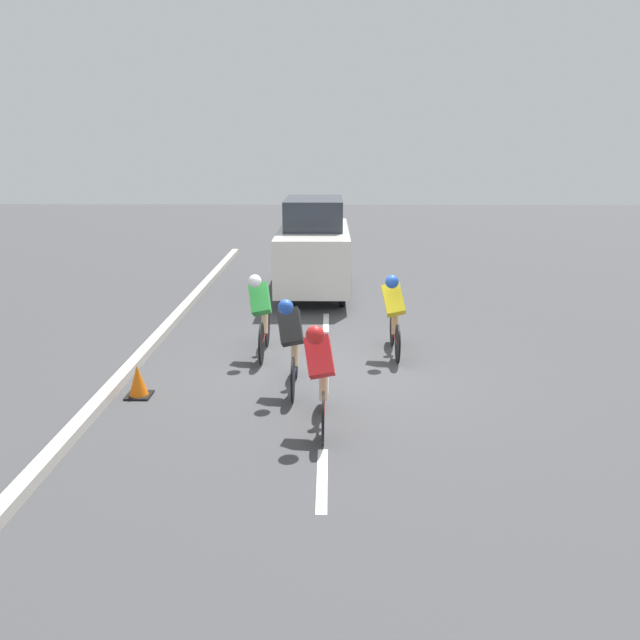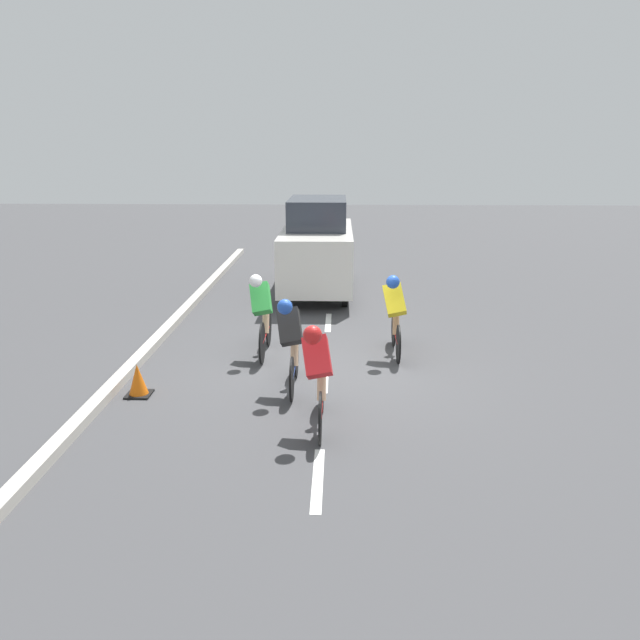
# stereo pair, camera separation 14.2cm
# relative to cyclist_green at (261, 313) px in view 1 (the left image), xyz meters

# --- Properties ---
(ground_plane) EXTENTS (60.00, 60.00, 0.00)m
(ground_plane) POSITION_rel_cyclist_green_xyz_m (-1.11, 0.69, -0.78)
(ground_plane) COLOR #424244
(lane_stripe_near) EXTENTS (0.12, 1.40, 0.01)m
(lane_stripe_near) POSITION_rel_cyclist_green_xyz_m (-1.11, 4.24, -0.78)
(lane_stripe_near) COLOR white
(lane_stripe_near) RESTS_ON ground
(lane_stripe_mid) EXTENTS (0.12, 1.40, 0.01)m
(lane_stripe_mid) POSITION_rel_cyclist_green_xyz_m (-1.11, 1.04, -0.78)
(lane_stripe_mid) COLOR white
(lane_stripe_mid) RESTS_ON ground
(lane_stripe_far) EXTENTS (0.12, 1.40, 0.01)m
(lane_stripe_far) POSITION_rel_cyclist_green_xyz_m (-1.11, -2.16, -0.78)
(lane_stripe_far) COLOR white
(lane_stripe_far) RESTS_ON ground
(curb) EXTENTS (0.20, 23.94, 0.14)m
(curb) POSITION_rel_cyclist_green_xyz_m (2.09, 1.04, -0.71)
(curb) COLOR #B7B2A8
(curb) RESTS_ON ground
(cyclist_green) EXTENTS (0.42, 1.72, 1.51)m
(cyclist_green) POSITION_rel_cyclist_green_xyz_m (0.00, 0.00, 0.00)
(cyclist_green) COLOR black
(cyclist_green) RESTS_ON ground
(cyclist_red) EXTENTS (0.42, 1.65, 1.48)m
(cyclist_red) POSITION_rel_cyclist_green_xyz_m (-1.07, 2.95, 0.01)
(cyclist_red) COLOR black
(cyclist_red) RESTS_ON ground
(cyclist_yellow) EXTENTS (0.43, 1.64, 1.50)m
(cyclist_yellow) POSITION_rel_cyclist_green_xyz_m (-2.31, -0.05, 0.01)
(cyclist_yellow) COLOR black
(cyclist_yellow) RESTS_ON ground
(cyclist_black) EXTENTS (0.42, 1.63, 1.48)m
(cyclist_black) POSITION_rel_cyclist_green_xyz_m (-0.62, 1.61, -0.00)
(cyclist_black) COLOR black
(cyclist_black) RESTS_ON ground
(support_car) EXTENTS (1.70, 4.39, 2.34)m
(support_car) POSITION_rel_cyclist_green_xyz_m (-0.79, -4.97, 0.37)
(support_car) COLOR black
(support_car) RESTS_ON ground
(traffic_cone) EXTENTS (0.36, 0.36, 0.49)m
(traffic_cone) POSITION_rel_cyclist_green_xyz_m (1.64, 1.90, -0.55)
(traffic_cone) COLOR black
(traffic_cone) RESTS_ON ground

